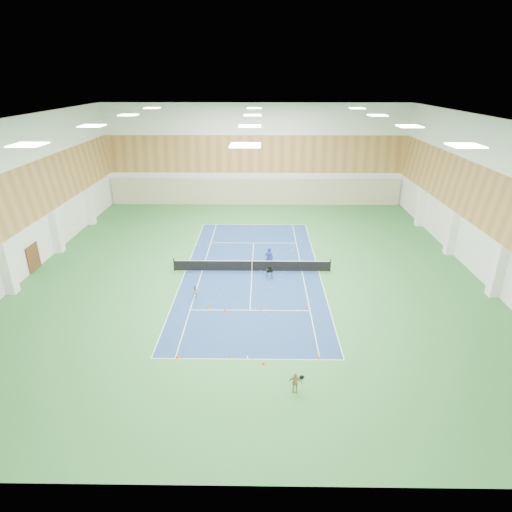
{
  "coord_description": "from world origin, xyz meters",
  "views": [
    {
      "loc": [
        0.76,
        -31.92,
        14.85
      ],
      "look_at": [
        0.35,
        -1.54,
        2.0
      ],
      "focal_mm": 30.0,
      "sensor_mm": 36.0,
      "label": 1
    }
  ],
  "objects_px": {
    "coach": "(269,258)",
    "child_court": "(195,292)",
    "child_apron": "(295,382)",
    "ball_cart": "(269,273)",
    "tennis_net": "(252,265)"
  },
  "relations": [
    {
      "from": "child_apron",
      "to": "coach",
      "type": "bearing_deg",
      "value": 99.73
    },
    {
      "from": "child_court",
      "to": "child_apron",
      "type": "height_order",
      "value": "child_apron"
    },
    {
      "from": "tennis_net",
      "to": "ball_cart",
      "type": "relative_size",
      "value": 15.1
    },
    {
      "from": "coach",
      "to": "child_apron",
      "type": "xyz_separation_m",
      "value": [
        1.1,
        -15.12,
        -0.37
      ]
    },
    {
      "from": "coach",
      "to": "child_court",
      "type": "xyz_separation_m",
      "value": [
        -5.36,
        -5.27,
        -0.41
      ]
    },
    {
      "from": "coach",
      "to": "child_court",
      "type": "height_order",
      "value": "coach"
    },
    {
      "from": "child_apron",
      "to": "ball_cart",
      "type": "xyz_separation_m",
      "value": [
        -1.09,
        13.24,
        -0.14
      ]
    },
    {
      "from": "coach",
      "to": "child_apron",
      "type": "relative_size",
      "value": 1.65
    },
    {
      "from": "child_court",
      "to": "child_apron",
      "type": "xyz_separation_m",
      "value": [
        6.46,
        -9.84,
        0.04
      ]
    },
    {
      "from": "tennis_net",
      "to": "child_court",
      "type": "relative_size",
      "value": 12.31
    },
    {
      "from": "child_court",
      "to": "ball_cart",
      "type": "xyz_separation_m",
      "value": [
        5.37,
        3.4,
        -0.1
      ]
    },
    {
      "from": "child_court",
      "to": "ball_cart",
      "type": "bearing_deg",
      "value": 5.07
    },
    {
      "from": "tennis_net",
      "to": "ball_cart",
      "type": "bearing_deg",
      "value": -42.23
    },
    {
      "from": "tennis_net",
      "to": "child_court",
      "type": "bearing_deg",
      "value": -130.36
    },
    {
      "from": "tennis_net",
      "to": "coach",
      "type": "height_order",
      "value": "coach"
    }
  ]
}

